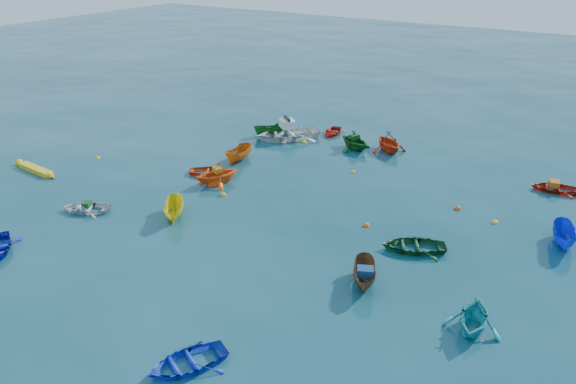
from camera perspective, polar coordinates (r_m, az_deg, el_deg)
The scene contains 32 objects.
ground at distance 30.15m, azimuth -5.10°, elevation -4.05°, with size 160.00×160.00×0.00m, color #093943.
dinghy_white_near at distance 34.29m, azimuth -19.81°, elevation -1.79°, with size 1.95×2.73×0.57m, color silver.
sampan_brown_mid at distance 26.11m, azimuth 7.77°, elevation -9.15°, with size 1.04×2.77×1.07m, color brown.
dinghy_blue_se at distance 21.92m, azimuth -10.21°, elevation -17.02°, with size 2.16×3.02×0.63m, color #1035CD.
dinghy_orange_w at distance 36.11m, azimuth -7.17°, elevation 0.90°, with size 2.50×2.90×1.52m, color orange.
sampan_yellow_mid at distance 32.23m, azimuth -11.41°, elevation -2.47°, with size 1.04×2.77×1.07m, color yellow.
dinghy_green_e at distance 29.10m, azimuth 12.58°, elevation -5.73°, with size 2.28×3.18×0.66m, color #114B24.
dinghy_cyan_se at distance 24.40m, azimuth 18.17°, elevation -13.06°, with size 2.36×2.74×1.44m, color teal.
dinghy_red_nw at distance 37.61m, azimuth -7.92°, elevation 1.85°, with size 1.93×2.70×0.56m, color #C03510.
sampan_orange_n at distance 39.55m, azimuth -5.01°, elevation 3.17°, with size 1.11×2.95×1.14m, color #BD6011.
dinghy_green_n at distance 41.95m, azimuth 6.76°, elevation 4.36°, with size 2.45×2.84×1.49m, color #145718.
dinghy_red_ne at distance 38.47m, azimuth 25.45°, elevation 0.10°, with size 2.04×2.85×0.59m, color red.
sampan_blue_far at distance 32.14m, azimuth 26.13°, elevation -4.78°, with size 1.09×2.89×1.12m, color #112EDA.
dinghy_red_far at distance 45.07m, azimuth 4.52°, elevation 5.91°, with size 1.82×2.54×0.53m, color red.
dinghy_orange_far at distance 41.88m, azimuth 10.14°, elevation 4.11°, with size 2.60×3.02×1.59m, color #BE3911.
sampan_green_far at distance 44.61m, azimuth -1.90°, elevation 5.78°, with size 0.95×2.53×0.98m, color #135516.
kayak_yellow at distance 41.20m, azimuth -24.18°, elevation 1.91°, with size 0.60×4.01×0.41m, color yellow, non-canonical shape.
motorboat_white at distance 43.93m, azimuth -0.08°, elevation 5.48°, with size 3.55×4.97×1.63m, color white.
tarp_green_a at distance 34.08m, azimuth -19.76°, elevation -1.16°, with size 0.58×0.44×0.28m, color #134F21.
tarp_blue_a at distance 25.60m, azimuth 7.86°, elevation -8.01°, with size 0.74×0.56×0.36m, color navy.
tarp_orange_a at distance 35.77m, azimuth -7.17°, elevation 2.26°, with size 0.63×0.47×0.30m, color orange.
tarp_green_b at distance 41.71m, azimuth 6.73°, elevation 5.58°, with size 0.68×0.51×0.33m, color #12491B.
tarp_orange_b at distance 38.27m, azimuth 25.43°, elevation 0.77°, with size 0.76×0.57×0.37m, color #B95B13.
buoy_ye_a at distance 34.37m, azimuth -6.59°, elevation -0.34°, with size 0.36×0.36×0.36m, color gold.
buoy_or_b at distance 25.66m, azimuth 18.06°, elevation -10.97°, with size 0.35×0.35×0.35m, color orange.
buoy_ye_b at distance 42.08m, azimuth -18.75°, elevation 3.25°, with size 0.30×0.30×0.30m, color yellow.
buoy_or_c at distance 36.23m, azimuth -8.76°, elevation 0.89°, with size 0.37×0.37×0.37m, color #D5470B.
buoy_ye_c at distance 37.73m, azimuth 6.64°, elevation 2.00°, with size 0.29×0.29×0.29m, color yellow.
buoy_or_d at distance 30.92m, azimuth 7.95°, elevation -3.42°, with size 0.36×0.36×0.36m, color #FF530D.
buoy_ye_d at distance 43.05m, azimuth 1.67°, elevation 5.07°, with size 0.37×0.37×0.37m, color yellow.
buoy_or_e at distance 33.90m, azimuth 16.83°, elevation -1.67°, with size 0.38×0.38×0.38m, color #D2470B.
buoy_ye_e at distance 32.96m, azimuth 20.27°, elevation -2.96°, with size 0.35×0.35×0.35m, color yellow.
Camera 1 is at (16.32, -20.83, 14.44)m, focal length 35.00 mm.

